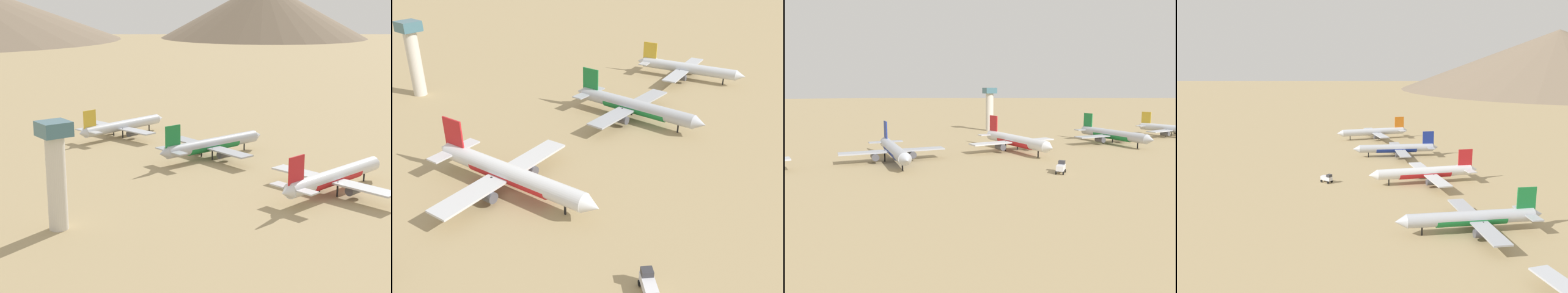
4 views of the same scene
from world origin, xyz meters
The scene contains 7 objects.
ground_plane centered at (0.00, 0.00, 0.00)m, with size 1800.00×1800.00×0.00m, color tan.
parked_jet_1 centered at (2.53, -51.82, 4.61)m, with size 47.86×38.75×13.84m.
parked_jet_2 centered at (-1.20, 0.66, 4.79)m, with size 49.94×40.68×14.40m.
parked_jet_3 centered at (-3.08, 55.23, 4.66)m, with size 48.58×39.42×14.02m.
parked_jet_4 centered at (-10.87, 105.03, 4.45)m, with size 45.68×37.38×13.22m.
service_truck centered at (41.80, -5.15, 2.08)m, with size 5.49×5.40×3.90m.
control_tower centered at (-78.51, 22.95, 15.35)m, with size 7.20×7.20×27.34m.
Camera 3 is at (142.35, -75.07, 27.46)m, focal length 34.78 mm.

